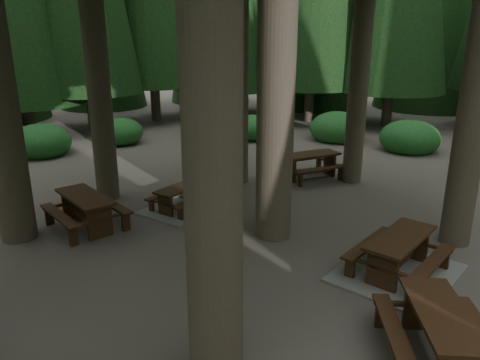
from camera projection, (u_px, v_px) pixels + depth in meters
ground at (251, 246)px, 10.60m from camera, size 80.00×80.00×0.00m
picnic_table_a at (398, 261)px, 9.31m from camera, size 2.91×2.61×0.84m
picnic_table_b at (86, 206)px, 11.43m from camera, size 1.74×2.08×0.84m
picnic_table_c at (181, 202)px, 12.68m from camera, size 2.41×2.21×0.67m
picnic_table_d at (311, 162)px, 15.32m from camera, size 2.14×1.85×0.82m
picnic_table_e at (440, 328)px, 6.79m from camera, size 2.43×2.48×0.84m
shrub_ring at (256, 213)px, 11.45m from camera, size 23.86×24.64×1.49m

